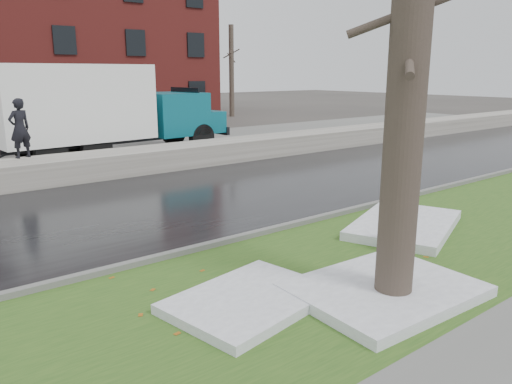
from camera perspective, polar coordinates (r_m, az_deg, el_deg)
ground at (r=9.12m, az=2.44°, el=-7.19°), size 120.00×120.00×0.00m
verge at (r=8.28m, az=8.14°, el=-9.42°), size 60.00×4.50×0.04m
road at (r=12.72m, az=-10.81°, el=-1.32°), size 60.00×7.00×0.03m
parking_lot at (r=20.51m, az=-21.85°, el=3.58°), size 60.00×9.00×0.03m
curb at (r=9.84m, az=-1.34°, el=-5.18°), size 60.00×0.15×0.14m
snowbank at (r=16.41m, az=-17.65°, el=2.91°), size 60.00×1.60×0.75m
brick_building at (r=37.29m, az=-27.26°, el=14.86°), size 26.00×12.00×10.00m
bg_tree_right at (r=37.33m, az=-2.82°, el=13.73°), size 1.40×1.62×6.50m
fire_hydrant at (r=9.40m, az=16.03°, el=-3.89°), size 0.41×0.35×0.86m
tree at (r=6.92m, az=17.06°, el=14.00°), size 1.18×1.38×6.58m
box_truck at (r=19.98m, az=-17.22°, el=9.03°), size 10.59×3.11×3.51m
worker at (r=16.25m, az=-25.40°, el=6.60°), size 0.73×0.58×1.74m
snow_patch_near at (r=7.69m, az=14.43°, el=-10.77°), size 2.68×2.11×0.16m
snow_patch_far at (r=7.18m, az=-0.75°, el=-12.22°), size 2.45×1.96×0.14m
snow_patch_side at (r=10.88m, az=16.62°, el=-3.58°), size 3.27×2.72×0.18m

